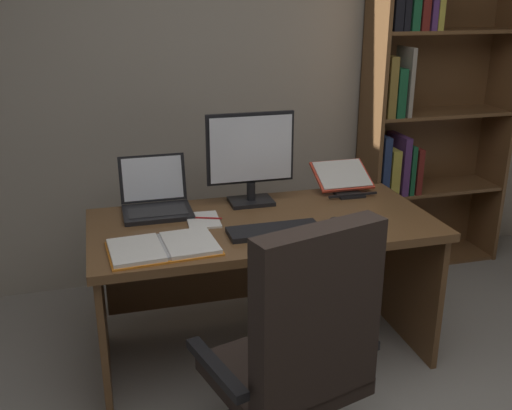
# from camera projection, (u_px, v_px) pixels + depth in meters

# --- Properties ---
(wall_back) EXTENTS (5.32, 0.12, 2.84)m
(wall_back) POSITION_uv_depth(u_px,v_px,m) (247.00, 50.00, 3.54)
(wall_back) COLOR #A89E8E
(wall_back) RESTS_ON ground
(desk) EXTENTS (1.62, 0.77, 0.73)m
(desk) POSITION_uv_depth(u_px,v_px,m) (259.00, 252.00, 2.91)
(desk) COLOR brown
(desk) RESTS_ON ground
(bookshelf) EXTENTS (0.95, 0.33, 2.04)m
(bookshelf) POSITION_uv_depth(u_px,v_px,m) (419.00, 116.00, 3.73)
(bookshelf) COLOR brown
(bookshelf) RESTS_ON ground
(office_chair) EXTENTS (0.69, 0.60, 1.05)m
(office_chair) POSITION_uv_depth(u_px,v_px,m) (296.00, 372.00, 2.13)
(office_chair) COLOR black
(office_chair) RESTS_ON ground
(monitor) EXTENTS (0.45, 0.16, 0.47)m
(monitor) POSITION_uv_depth(u_px,v_px,m) (251.00, 159.00, 2.93)
(monitor) COLOR black
(monitor) RESTS_ON desk
(laptop) EXTENTS (0.33, 0.32, 0.25)m
(laptop) POSITION_uv_depth(u_px,v_px,m) (156.00, 201.00, 2.88)
(laptop) COLOR black
(laptop) RESTS_ON desk
(keyboard) EXTENTS (0.42, 0.15, 0.02)m
(keyboard) POSITION_uv_depth(u_px,v_px,m) (275.00, 231.00, 2.63)
(keyboard) COLOR black
(keyboard) RESTS_ON desk
(computer_mouse) EXTENTS (0.06, 0.10, 0.04)m
(computer_mouse) POSITION_uv_depth(u_px,v_px,m) (337.00, 222.00, 2.70)
(computer_mouse) COLOR black
(computer_mouse) RESTS_ON desk
(reading_stand_with_book) EXTENTS (0.30, 0.28, 0.14)m
(reading_stand_with_book) POSITION_uv_depth(u_px,v_px,m) (343.00, 178.00, 3.17)
(reading_stand_with_book) COLOR black
(reading_stand_with_book) RESTS_ON desk
(open_binder) EXTENTS (0.47, 0.32, 0.02)m
(open_binder) POSITION_uv_depth(u_px,v_px,m) (163.00, 247.00, 2.46)
(open_binder) COLOR orange
(open_binder) RESTS_ON desk
(notepad) EXTENTS (0.16, 0.22, 0.01)m
(notepad) POSITION_uv_depth(u_px,v_px,m) (203.00, 220.00, 2.77)
(notepad) COLOR white
(notepad) RESTS_ON desk
(pen) EXTENTS (0.13, 0.06, 0.01)m
(pen) POSITION_uv_depth(u_px,v_px,m) (207.00, 218.00, 2.77)
(pen) COLOR maroon
(pen) RESTS_ON notepad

